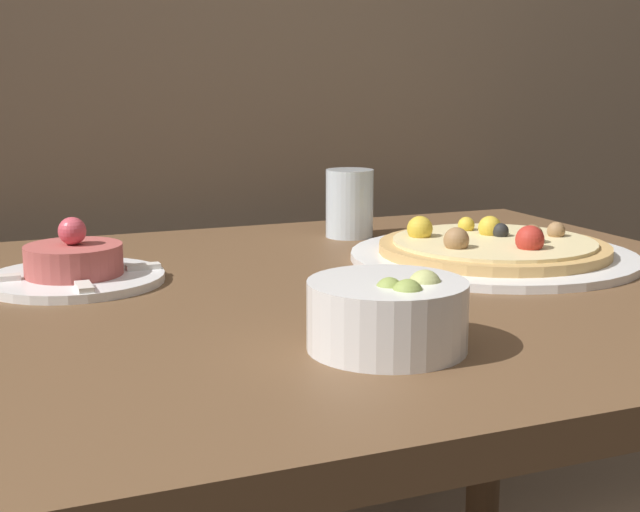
% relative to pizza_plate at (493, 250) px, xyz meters
% --- Properties ---
extents(dining_table, '(1.01, 0.86, 0.73)m').
position_rel_pizza_plate_xyz_m(dining_table, '(-0.23, -0.05, -0.12)').
color(dining_table, brown).
rests_on(dining_table, ground_plane).
extents(pizza_plate, '(0.37, 0.37, 0.06)m').
position_rel_pizza_plate_xyz_m(pizza_plate, '(0.00, 0.00, 0.00)').
color(pizza_plate, white).
rests_on(pizza_plate, dining_table).
extents(tartare_plate, '(0.20, 0.20, 0.08)m').
position_rel_pizza_plate_xyz_m(tartare_plate, '(-0.51, 0.07, 0.00)').
color(tartare_plate, white).
rests_on(tartare_plate, dining_table).
extents(small_bowl, '(0.14, 0.14, 0.07)m').
position_rel_pizza_plate_xyz_m(small_bowl, '(-0.30, -0.29, 0.02)').
color(small_bowl, white).
rests_on(small_bowl, dining_table).
extents(drinking_glass, '(0.07, 0.07, 0.10)m').
position_rel_pizza_plate_xyz_m(drinking_glass, '(-0.10, 0.23, 0.04)').
color(drinking_glass, silver).
rests_on(drinking_glass, dining_table).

